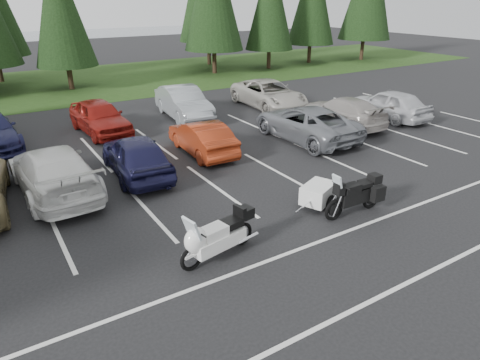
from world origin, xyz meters
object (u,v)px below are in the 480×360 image
car_far_4 (269,94)px  car_near_8 (389,104)px  car_near_7 (343,111)px  car_near_6 (306,123)px  car_far_2 (100,117)px  car_near_3 (53,171)px  adventure_motorcycle (354,192)px  touring_motorcycle (218,232)px  cargo_trailer (318,195)px  car_far_3 (183,103)px  car_near_5 (202,138)px  car_near_4 (136,155)px

car_far_4 → car_near_8: bearing=-51.2°
car_near_7 → car_near_8: 3.11m
car_near_6 → car_far_2: 9.94m
car_near_3 → car_far_2: 6.96m
car_far_4 → adventure_motorcycle: bearing=-111.8°
car_near_8 → touring_motorcycle: car_near_8 is taller
cargo_trailer → adventure_motorcycle: (0.56, -0.97, 0.36)m
car_far_2 → car_far_3: 4.68m
car_near_3 → car_near_5: (6.08, 0.90, -0.11)m
car_near_6 → touring_motorcycle: 10.52m
car_near_7 → car_near_3: bearing=3.9°
car_near_5 → car_near_6: size_ratio=0.75×
car_near_7 → car_far_3: (-6.33, 5.69, 0.11)m
car_near_8 → touring_motorcycle: (-14.53, -6.84, -0.07)m
car_far_3 → touring_motorcycle: size_ratio=1.94×
car_near_5 → car_far_3: car_far_3 is taller
car_far_4 → car_near_3: bearing=-152.4°
car_far_3 → car_near_5: bearing=-102.5°
car_near_4 → adventure_motorcycle: car_near_4 is taller
car_near_6 → car_near_5: bearing=-9.4°
car_near_3 → car_near_4: bearing=179.0°
cargo_trailer → car_far_2: bearing=84.4°
car_far_3 → adventure_motorcycle: 13.08m
car_far_4 → adventure_motorcycle: (-5.80, -12.58, -0.04)m
car_far_4 → adventure_motorcycle: size_ratio=2.30×
cargo_trailer → car_far_3: bearing=62.3°
car_near_3 → cargo_trailer: 8.86m
car_far_3 → touring_motorcycle: car_far_3 is taller
car_far_3 → car_near_3: bearing=-135.1°
car_near_3 → car_near_6: size_ratio=0.99×
car_near_3 → car_far_3: 10.26m
car_far_3 → car_near_7: bearing=-36.8°
car_near_4 → car_near_5: size_ratio=1.09×
car_near_8 → adventure_motorcycle: size_ratio=1.91×
car_near_3 → touring_motorcycle: size_ratio=2.14×
touring_motorcycle → cargo_trailer: touring_motorcycle is taller
car_near_3 → car_far_2: car_near_3 is taller
car_near_4 → touring_motorcycle: (-0.12, -6.43, -0.06)m
car_near_3 → touring_motorcycle: (2.79, -6.36, -0.09)m
car_near_6 → car_near_8: (6.22, 0.39, 0.01)m
car_near_4 → car_near_3: bearing=5.5°
adventure_motorcycle → car_near_5: bearing=101.8°
car_near_6 → car_far_3: bearing=-63.9°
car_far_3 → car_near_4: bearing=-122.4°
car_far_3 → cargo_trailer: 12.15m
car_near_7 → touring_motorcycle: 13.53m
car_near_8 → car_far_2: bearing=-20.4°
car_near_4 → car_far_4: (10.36, 6.01, 0.00)m
car_near_4 → car_near_8: (14.41, 0.42, 0.01)m
car_near_4 → cargo_trailer: bearing=129.7°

